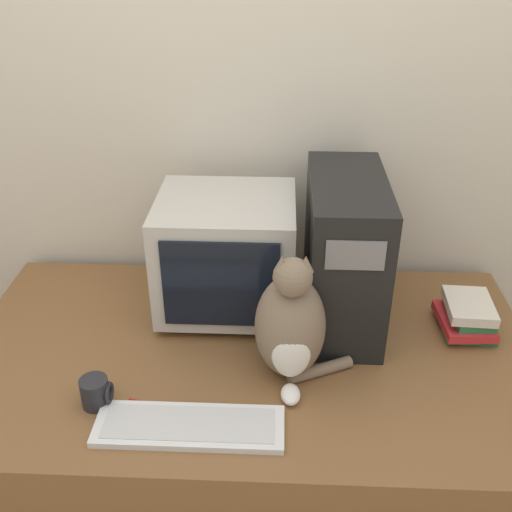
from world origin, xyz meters
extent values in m
cube|color=beige|center=(0.00, 1.00, 1.25)|extent=(7.00, 0.05, 2.50)
cube|color=brown|center=(0.00, 0.47, 0.37)|extent=(1.68, 0.94, 0.75)
cube|color=#BCB7AD|center=(-0.08, 0.70, 0.76)|extent=(0.29, 0.22, 0.02)
cube|color=#BCB7AD|center=(-0.08, 0.70, 0.95)|extent=(0.42, 0.37, 0.35)
cube|color=black|center=(-0.08, 0.51, 0.95)|extent=(0.33, 0.01, 0.27)
cube|color=black|center=(0.28, 0.65, 0.98)|extent=(0.22, 0.47, 0.46)
cube|color=slate|center=(0.28, 0.41, 1.11)|extent=(0.15, 0.01, 0.08)
cube|color=silver|center=(-0.13, 0.15, 0.76)|extent=(0.47, 0.15, 0.02)
cube|color=silver|center=(-0.13, 0.15, 0.77)|extent=(0.42, 0.12, 0.00)
ellipsoid|color=#7A6651|center=(0.12, 0.39, 0.90)|extent=(0.20, 0.22, 0.30)
ellipsoid|color=white|center=(0.12, 0.31, 0.88)|extent=(0.11, 0.06, 0.17)
sphere|color=#7A6651|center=(0.12, 0.35, 1.08)|extent=(0.11, 0.11, 0.10)
cone|color=#7A6651|center=(0.09, 0.35, 1.12)|extent=(0.04, 0.04, 0.04)
cone|color=#7A6651|center=(0.15, 0.35, 1.12)|extent=(0.04, 0.04, 0.04)
ellipsoid|color=white|center=(0.12, 0.27, 0.77)|extent=(0.05, 0.08, 0.04)
cylinder|color=#7A6651|center=(0.21, 0.37, 0.77)|extent=(0.19, 0.11, 0.03)
cube|color=#28703D|center=(0.67, 0.61, 0.76)|extent=(0.16, 0.19, 0.02)
cube|color=red|center=(0.65, 0.60, 0.78)|extent=(0.16, 0.20, 0.03)
cube|color=#28703D|center=(0.67, 0.60, 0.81)|extent=(0.12, 0.18, 0.03)
cube|color=beige|center=(0.66, 0.60, 0.84)|extent=(0.14, 0.18, 0.03)
cylinder|color=maroon|center=(-0.22, 0.23, 0.75)|extent=(0.15, 0.04, 0.01)
cylinder|color=#232328|center=(-0.38, 0.23, 0.79)|extent=(0.07, 0.07, 0.08)
torus|color=#232328|center=(-0.34, 0.23, 0.79)|extent=(0.01, 0.06, 0.06)
camera|label=1|loc=(0.09, -0.91, 1.86)|focal=42.00mm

